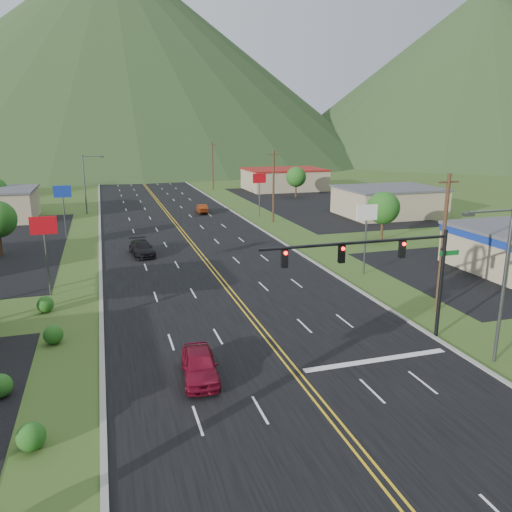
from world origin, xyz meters
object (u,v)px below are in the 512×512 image
object	(u,v)px
streetlight_east	(500,275)
car_dark_mid	(142,249)
streetlight_west	(86,180)
car_red_far	(202,209)
traffic_signal	(386,261)
car_red_near	(200,366)

from	to	relation	value
streetlight_east	car_dark_mid	xyz separation A→B (m)	(-17.10, 30.87, -4.44)
streetlight_west	car_red_far	world-z (taller)	streetlight_west
car_red_far	traffic_signal	bearing A→B (deg)	95.06
traffic_signal	car_dark_mid	size ratio (longest dim) A/B	2.55
streetlight_west	car_red_near	distance (m)	57.65
traffic_signal	car_dark_mid	world-z (taller)	traffic_signal
traffic_signal	streetlight_west	world-z (taller)	streetlight_west
streetlight_west	car_red_far	size ratio (longest dim) A/B	2.16
traffic_signal	car_red_far	distance (m)	51.63
car_red_near	car_red_far	bearing A→B (deg)	83.91
streetlight_east	car_red_near	xyz separation A→B (m)	(-16.32, 2.89, -4.40)
streetlight_west	car_red_near	size ratio (longest dim) A/B	1.97
traffic_signal	car_red_near	size ratio (longest dim) A/B	2.87
traffic_signal	car_red_near	bearing A→B (deg)	-174.57
car_red_near	car_red_far	distance (m)	53.53
traffic_signal	streetlight_east	world-z (taller)	streetlight_east
car_dark_mid	car_red_far	distance (m)	26.96
traffic_signal	streetlight_west	distance (m)	58.88
streetlight_east	car_red_near	distance (m)	17.15
streetlight_east	car_red_far	xyz separation A→B (m)	(-5.90, 55.40, -4.49)
streetlight_west	car_red_far	xyz separation A→B (m)	(16.96, -4.60, -4.49)
car_red_near	streetlight_west	bearing A→B (deg)	101.67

